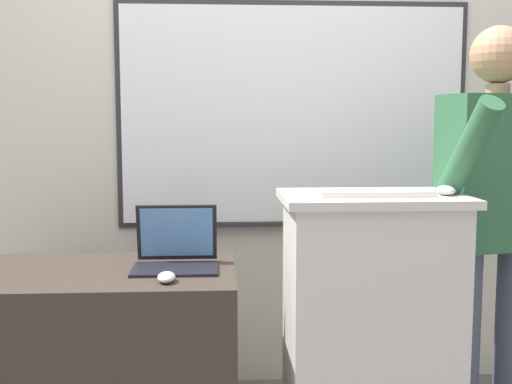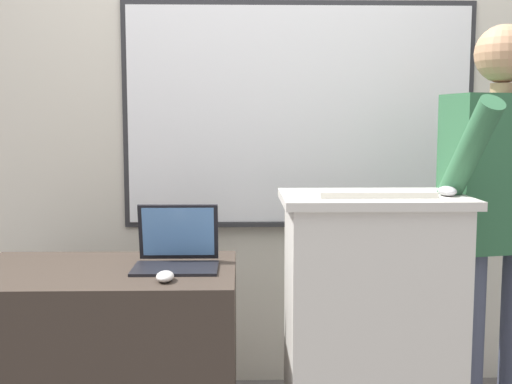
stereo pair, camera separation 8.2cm
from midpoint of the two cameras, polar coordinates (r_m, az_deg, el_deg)
back_wall at (r=3.10m, az=-0.17°, el=7.79°), size 6.40×0.17×2.71m
lectern_podium at (r=2.41m, az=11.09°, el=-12.27°), size 0.64×0.45×1.02m
side_desk at (r=2.53m, az=-12.24°, el=-14.85°), size 0.96×0.62×0.74m
person_presenter at (r=2.61m, az=21.58°, el=-1.50°), size 0.57×0.58×1.63m
laptop at (r=2.41m, az=-6.05°, el=-4.89°), size 0.31×0.26×0.23m
wireless_keyboard at (r=2.24m, az=11.62°, el=-0.14°), size 0.40×0.13×0.02m
computer_mouse_by_laptop at (r=2.20m, az=-7.02°, el=-7.46°), size 0.06×0.10×0.03m
computer_mouse_by_keyboard at (r=2.32m, az=17.61°, el=0.08°), size 0.06×0.10×0.03m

